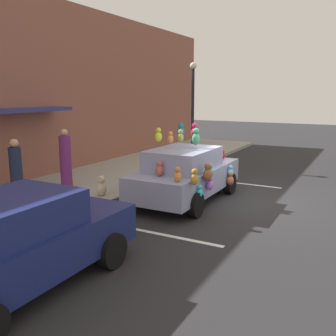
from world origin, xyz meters
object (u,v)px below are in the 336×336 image
teddy_bear_on_sidewalk (102,186)px  pedestrian_by_lamp (16,169)px  plush_covered_car (186,173)px  parked_sedan_behind (15,243)px  pedestrian_near_shopfront (66,161)px  street_lamp_post (193,103)px

teddy_bear_on_sidewalk → pedestrian_by_lamp: pedestrian_by_lamp is taller
plush_covered_car → parked_sedan_behind: size_ratio=1.01×
parked_sedan_behind → plush_covered_car: bearing=-1.4°
pedestrian_by_lamp → parked_sedan_behind: bearing=-130.3°
parked_sedan_behind → pedestrian_near_shopfront: bearing=35.9°
teddy_bear_on_sidewalk → pedestrian_near_shopfront: (0.20, 1.53, 0.59)m
pedestrian_near_shopfront → parked_sedan_behind: bearing=-144.1°
street_lamp_post → pedestrian_near_shopfront: (-6.05, 1.53, -1.67)m
plush_covered_car → street_lamp_post: size_ratio=1.00×
parked_sedan_behind → teddy_bear_on_sidewalk: 5.11m
pedestrian_near_shopfront → teddy_bear_on_sidewalk: bearing=-97.4°
street_lamp_post → plush_covered_car: bearing=-157.3°
street_lamp_post → pedestrian_by_lamp: (-7.38, 2.20, -1.77)m
teddy_bear_on_sidewalk → pedestrian_by_lamp: (-1.12, 2.20, 0.49)m
street_lamp_post → pedestrian_by_lamp: bearing=163.4°
plush_covered_car → teddy_bear_on_sidewalk: bearing=118.1°
teddy_bear_on_sidewalk → pedestrian_near_shopfront: 1.65m
street_lamp_post → parked_sedan_behind: bearing=-169.6°
plush_covered_car → pedestrian_by_lamp: size_ratio=2.52×
parked_sedan_behind → street_lamp_post: street_lamp_post is taller
plush_covered_car → teddy_bear_on_sidewalk: plush_covered_car is taller
plush_covered_car → pedestrian_by_lamp: plush_covered_car is taller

